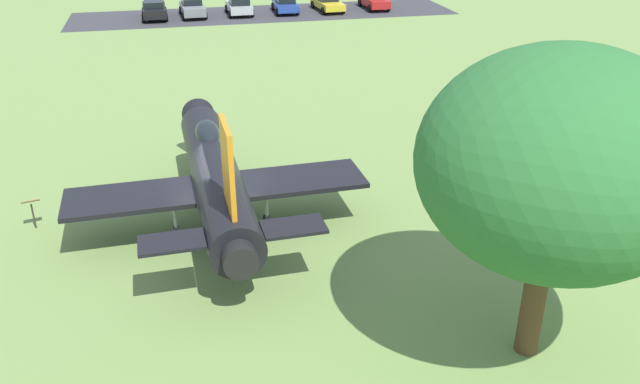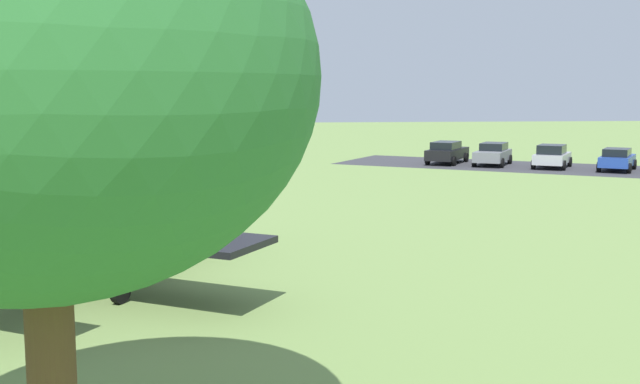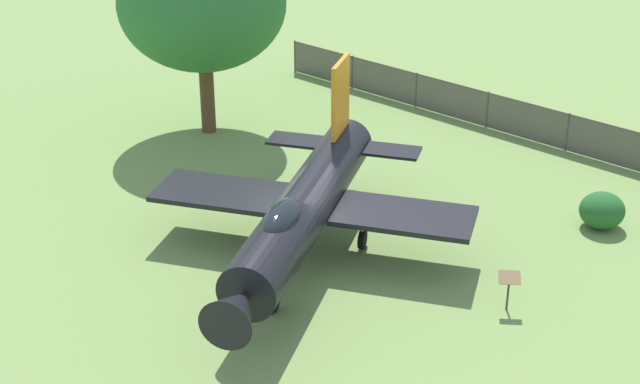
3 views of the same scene
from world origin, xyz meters
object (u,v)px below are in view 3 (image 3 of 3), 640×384
Objects in this scene: display_jet at (303,209)px; shrub_near_fence at (602,210)px; info_plaque at (509,283)px; shade_tree at (202,4)px.

shrub_near_fence is at bearing 119.50° from display_jet.
display_jet is 7.91× the size of shrub_near_fence.
info_plaque is (3.91, 4.81, -0.95)m from display_jet.
info_plaque is (3.69, -5.02, 0.26)m from shrub_near_fence.
shrub_near_fence is (11.47, 10.97, -4.62)m from shade_tree.
info_plaque is at bearing -53.71° from shrub_near_fence.
shade_tree reaches higher than display_jet.
info_plaque is (15.16, 5.95, -4.36)m from shade_tree.
display_jet reaches higher than shrub_near_fence.
display_jet is 11.81m from shade_tree.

